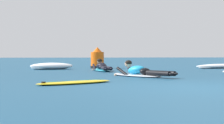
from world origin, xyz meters
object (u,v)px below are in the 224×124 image
at_px(surfer_near, 140,72).
at_px(channel_marker_buoy, 97,60).
at_px(drifting_surfboard, 74,82).
at_px(surfer_far, 102,68).

bearing_deg(surfer_near, channel_marker_buoy, 93.60).
height_order(drifting_surfboard, channel_marker_buoy, channel_marker_buoy).
bearing_deg(surfer_near, surfer_far, 98.27).
bearing_deg(drifting_surfboard, channel_marker_buoy, 80.17).
relative_size(surfer_near, drifting_surfboard, 1.20).
xyz_separation_m(surfer_far, channel_marker_buoy, (0.16, 2.94, 0.27)).
distance_m(surfer_far, channel_marker_buoy, 2.96).
bearing_deg(channel_marker_buoy, surfer_far, -93.15).
height_order(surfer_far, channel_marker_buoy, channel_marker_buoy).
height_order(surfer_near, channel_marker_buoy, channel_marker_buoy).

